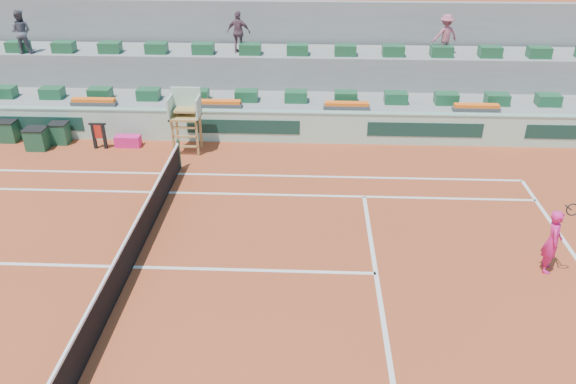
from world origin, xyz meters
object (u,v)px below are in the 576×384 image
tennis_player (553,241)px  player_bag (128,141)px  drink_cooler_a (60,133)px  umpire_chair (186,112)px

tennis_player → player_bag: bearing=150.9°
player_bag → tennis_player: size_ratio=0.42×
tennis_player → drink_cooler_a: bearing=154.7°
player_bag → drink_cooler_a: drink_cooler_a is taller
drink_cooler_a → player_bag: bearing=-3.9°
umpire_chair → tennis_player: size_ratio=1.05×
player_bag → umpire_chair: 2.77m
player_bag → drink_cooler_a: (-2.70, 0.18, 0.21)m
umpire_chair → tennis_player: 13.00m
player_bag → umpire_chair: size_ratio=0.40×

